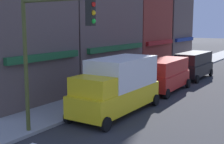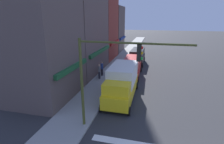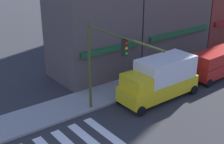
# 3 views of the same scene
# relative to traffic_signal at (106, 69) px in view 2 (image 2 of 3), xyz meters

# --- Properties ---
(storefront_row) EXTENTS (29.92, 5.30, 14.96)m
(storefront_row) POSITION_rel_traffic_signal_xyz_m (14.06, 6.74, 2.65)
(storefront_row) COLOR brown
(storefront_row) RESTS_ON ground_plane
(traffic_signal) EXTENTS (0.32, 6.53, 6.03)m
(traffic_signal) POSITION_rel_traffic_signal_xyz_m (0.00, 0.00, 0.00)
(traffic_signal) COLOR #474C1E
(traffic_signal) RESTS_ON ground_plane
(box_truck_yellow) EXTENTS (6.20, 2.42, 3.04)m
(box_truck_yellow) POSITION_rel_traffic_signal_xyz_m (4.88, -0.06, -2.66)
(box_truck_yellow) COLOR yellow
(box_truck_yellow) RESTS_ON ground_plane
(van_red) EXTENTS (5.05, 2.22, 2.34)m
(van_red) POSITION_rel_traffic_signal_xyz_m (11.54, -0.06, -2.96)
(van_red) COLOR #B21E19
(van_red) RESTS_ON ground_plane
(van_black) EXTENTS (5.04, 2.22, 2.34)m
(van_black) POSITION_rel_traffic_signal_xyz_m (17.89, -0.06, -2.96)
(van_black) COLOR black
(van_black) RESTS_ON ground_plane
(pedestrian_grey_coat) EXTENTS (0.32, 0.32, 1.77)m
(pedestrian_grey_coat) POSITION_rel_traffic_signal_xyz_m (9.15, 3.49, -3.18)
(pedestrian_grey_coat) COLOR #23232D
(pedestrian_grey_coat) RESTS_ON sidewalk_left
(pedestrian_blue_shirt) EXTENTS (0.32, 0.32, 1.77)m
(pedestrian_blue_shirt) POSITION_rel_traffic_signal_xyz_m (10.40, 3.54, -3.18)
(pedestrian_blue_shirt) COLOR #23232D
(pedestrian_blue_shirt) RESTS_ON sidewalk_left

